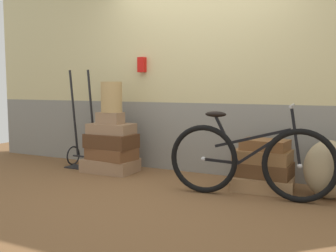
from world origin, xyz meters
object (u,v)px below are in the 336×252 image
object	(u,v)px
burlap_sack	(329,169)
bicycle	(249,160)
suitcase_1	(112,154)
suitcase_3	(111,129)
suitcase_7	(263,156)
suitcase_2	(111,141)
suitcase_8	(265,145)
suitcase_5	(263,184)
suitcase_0	(110,165)
wicker_basket	(111,97)
luggage_trolley	(82,144)
suitcase_6	(264,169)
suitcase_4	(110,118)

from	to	relation	value
burlap_sack	bicycle	world-z (taller)	bicycle
bicycle	suitcase_1	bearing A→B (deg)	169.94
suitcase_3	burlap_sack	world-z (taller)	suitcase_3
suitcase_7	suitcase_2	bearing A→B (deg)	-177.50
suitcase_8	suitcase_3	bearing A→B (deg)	-174.22
suitcase_5	suitcase_7	distance (m)	0.30
suitcase_0	suitcase_3	distance (m)	0.48
suitcase_3	bicycle	xyz separation A→B (m)	(1.92, -0.37, -0.19)
suitcase_7	burlap_sack	distance (m)	0.67
suitcase_3	suitcase_2	bearing A→B (deg)	-67.36
suitcase_1	wicker_basket	bearing A→B (deg)	118.65
suitcase_3	suitcase_5	bearing A→B (deg)	-3.45
suitcase_1	suitcase_7	size ratio (longest dim) A/B	1.05
wicker_basket	suitcase_5	bearing A→B (deg)	-0.85
wicker_basket	burlap_sack	bearing A→B (deg)	-0.81
wicker_basket	luggage_trolley	xyz separation A→B (m)	(-0.56, 0.08, -0.65)
suitcase_0	suitcase_5	bearing A→B (deg)	-1.53
suitcase_1	suitcase_6	xyz separation A→B (m)	(1.97, 0.02, -0.02)
wicker_basket	burlap_sack	size ratio (longest dim) A/B	0.67
luggage_trolley	bicycle	world-z (taller)	luggage_trolley
suitcase_0	suitcase_6	bearing A→B (deg)	-0.83
wicker_basket	suitcase_0	bearing A→B (deg)	-142.02
luggage_trolley	suitcase_7	bearing A→B (deg)	-1.88
suitcase_3	burlap_sack	xyz separation A→B (m)	(2.64, -0.04, -0.28)
suitcase_1	suitcase_4	xyz separation A→B (m)	(-0.02, 0.00, 0.46)
suitcase_4	suitcase_8	bearing A→B (deg)	-0.17
suitcase_2	suitcase_6	world-z (taller)	suitcase_2
suitcase_1	suitcase_8	distance (m)	1.99
suitcase_6	suitcase_4	bearing A→B (deg)	-176.91
wicker_basket	luggage_trolley	distance (m)	0.86
burlap_sack	wicker_basket	bearing A→B (deg)	179.19
suitcase_8	suitcase_7	bearing A→B (deg)	-157.80
suitcase_3	luggage_trolley	bearing A→B (deg)	169.05
burlap_sack	suitcase_5	bearing A→B (deg)	179.33
suitcase_2	suitcase_8	size ratio (longest dim) A/B	1.32
luggage_trolley	suitcase_3	bearing A→B (deg)	-8.42
suitcase_7	burlap_sack	xyz separation A→B (m)	(0.66, -0.04, -0.07)
suitcase_7	wicker_basket	world-z (taller)	wicker_basket
suitcase_1	suitcase_5	distance (m)	1.98
suitcase_4	suitcase_6	xyz separation A→B (m)	(1.99, 0.02, -0.49)
suitcase_3	suitcase_8	xyz separation A→B (m)	(1.99, 0.00, -0.08)
suitcase_2	burlap_sack	bearing A→B (deg)	2.50
suitcase_0	bicycle	world-z (taller)	bicycle
suitcase_4	suitcase_6	size ratio (longest dim) A/B	0.56
suitcase_4	wicker_basket	bearing A→B (deg)	75.80
luggage_trolley	bicycle	size ratio (longest dim) A/B	0.80
suitcase_1	suitcase_2	bearing A→B (deg)	164.14
suitcase_8	burlap_sack	world-z (taller)	burlap_sack
suitcase_0	suitcase_7	size ratio (longest dim) A/B	1.17
suitcase_0	bicycle	distance (m)	1.99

